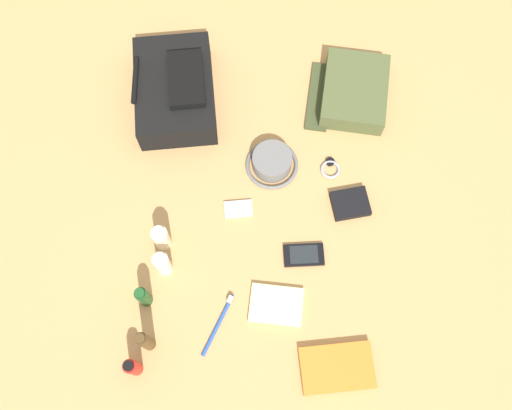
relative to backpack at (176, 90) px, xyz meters
name	(u,v)px	position (x,y,z in m)	size (l,w,h in m)	color
ground_plane	(256,211)	(-0.38, -0.25, -0.07)	(2.64, 2.02, 0.02)	tan
backpack	(176,90)	(0.00, 0.00, 0.00)	(0.36, 0.27, 0.14)	black
toiletry_pouch	(353,92)	(0.00, -0.56, -0.02)	(0.28, 0.28, 0.07)	#47512D
bucket_hat	(272,162)	(-0.24, -0.30, -0.03)	(0.16, 0.16, 0.06)	slate
sunscreen_spray	(133,367)	(-0.84, 0.09, 0.00)	(0.04, 0.04, 0.12)	red
cologne_bottle	(145,341)	(-0.77, 0.05, 0.02)	(0.03, 0.03, 0.16)	#473319
shampoo_bottle	(143,297)	(-0.65, 0.07, 0.00)	(0.04, 0.04, 0.12)	#19471E
toothpaste_tube	(162,263)	(-0.56, 0.02, 0.00)	(0.05, 0.05, 0.12)	white
lotion_bottle	(161,238)	(-0.48, 0.03, 0.00)	(0.05, 0.05, 0.12)	beige
paperback_novel	(337,368)	(-0.84, -0.46, -0.05)	(0.14, 0.21, 0.02)	orange
cell_phone	(304,255)	(-0.52, -0.39, -0.05)	(0.07, 0.12, 0.01)	black
media_player	(238,209)	(-0.38, -0.20, -0.05)	(0.06, 0.09, 0.01)	#B7B7BC
wristwatch	(330,168)	(-0.25, -0.48, -0.05)	(0.07, 0.06, 0.01)	#99999E
toothbrush	(220,322)	(-0.71, -0.14, -0.05)	(0.17, 0.09, 0.02)	blue
wallet	(350,204)	(-0.37, -0.53, -0.05)	(0.09, 0.11, 0.02)	black
notepad	(276,305)	(-0.67, -0.30, -0.05)	(0.11, 0.15, 0.02)	beige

